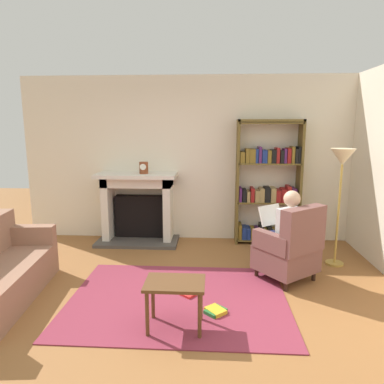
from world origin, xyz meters
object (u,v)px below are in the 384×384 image
Objects in this scene: fireplace at (138,205)px; seated_reader at (284,230)px; side_table at (175,289)px; floor_lamp at (342,167)px; mantel_clock at (144,168)px; armchair_reading at (290,248)px; bookshelf at (268,186)px.

seated_reader is (2.12, -1.33, 0.02)m from fireplace.
fireplace is 2.71m from side_table.
seated_reader is at bearing -149.91° from floor_lamp.
mantel_clock reaches higher than armchair_reading.
armchair_reading is (2.06, -1.32, -0.82)m from mantel_clock.
fireplace is 0.66× the size of bookshelf.
side_table is at bearing -72.82° from mantel_clock.
bookshelf reaches higher than seated_reader.
armchair_reading is at bearing -87.22° from bookshelf.
floor_lamp is at bearing -15.05° from mantel_clock.
side_table is at bearing 6.96° from seated_reader.
floor_lamp is (0.81, -0.89, 0.41)m from bookshelf.
fireplace is 2.15m from bookshelf.
seated_reader is at bearing 44.91° from side_table.
bookshelf is at bearing 1.00° from fireplace.
bookshelf is at bearing -125.17° from armchair_reading.
bookshelf reaches higher than floor_lamp.
mantel_clock is 0.16× the size of seated_reader.
floor_lamp reaches higher than fireplace.
fireplace reaches higher than armchair_reading.
seated_reader is (-0.00, -1.36, -0.33)m from bookshelf.
side_table is (-1.23, -2.59, -0.55)m from bookshelf.
mantel_clock is 0.12× the size of floor_lamp.
mantel_clock reaches higher than seated_reader.
fireplace is at bearing -70.00° from seated_reader.
side_table is (-1.30, -1.14, -0.03)m from armchair_reading.
bookshelf is at bearing 132.45° from floor_lamp.
floor_lamp is (2.05, 1.70, 0.96)m from side_table.
armchair_reading is 1.73m from side_table.
mantel_clock is at bearing 107.18° from side_table.
mantel_clock is 2.58m from armchair_reading.
floor_lamp reaches higher than side_table.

